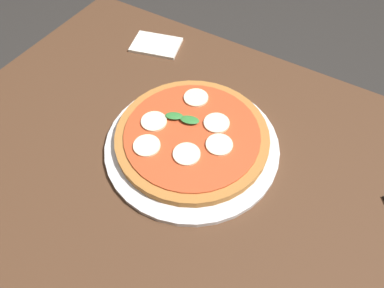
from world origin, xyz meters
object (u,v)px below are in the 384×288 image
Objects in this scene: napkin at (156,45)px; pizza at (192,136)px; serving_tray at (192,145)px; dining_table at (218,206)px.

pizza is at bearing 137.27° from napkin.
napkin is (0.26, -0.25, -0.00)m from serving_tray.
serving_tray is 0.36m from napkin.
dining_table is 0.48m from napkin.
serving_tray reaches higher than dining_table.
napkin is (0.36, -0.29, 0.11)m from dining_table.
dining_table is 0.16m from serving_tray.
dining_table is 0.18m from pizza.
pizza is at bearing -28.45° from dining_table.
pizza reaches higher than serving_tray.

